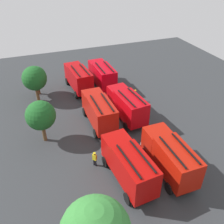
# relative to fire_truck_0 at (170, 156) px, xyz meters

# --- Properties ---
(ground_plane) EXTENTS (56.85, 56.85, 0.00)m
(ground_plane) POSITION_rel_fire_truck_0_xyz_m (10.02, 2.16, -2.15)
(ground_plane) COLOR #2D3033
(fire_truck_0) EXTENTS (7.21, 2.78, 3.88)m
(fire_truck_0) POSITION_rel_fire_truck_0_xyz_m (0.00, 0.00, 0.00)
(fire_truck_0) COLOR #A91408
(fire_truck_0) RESTS_ON ground
(fire_truck_1) EXTENTS (7.37, 3.22, 3.88)m
(fire_truck_1) POSITION_rel_fire_truck_0_xyz_m (9.92, 0.19, 0.00)
(fire_truck_1) COLOR #B7070D
(fire_truck_1) RESTS_ON ground
(fire_truck_2) EXTENTS (7.23, 2.82, 3.88)m
(fire_truck_2) POSITION_rel_fire_truck_0_xyz_m (19.58, 0.25, 0.00)
(fire_truck_2) COLOR #BB0310
(fire_truck_2) RESTS_ON ground
(fire_truck_3) EXTENTS (7.37, 3.22, 3.88)m
(fire_truck_3) POSITION_rel_fire_truck_0_xyz_m (0.38, 4.13, 0.00)
(fire_truck_3) COLOR #A90906
(fire_truck_3) RESTS_ON ground
(fire_truck_4) EXTENTS (7.21, 2.78, 3.88)m
(fire_truck_4) POSITION_rel_fire_truck_0_xyz_m (9.88, 3.91, 0.00)
(fire_truck_4) COLOR #A8130A
(fire_truck_4) RESTS_ON ground
(fire_truck_5) EXTENTS (7.36, 3.19, 3.88)m
(fire_truck_5) POSITION_rel_fire_truck_0_xyz_m (19.75, 4.04, 0.00)
(fire_truck_5) COLOR #AA0609
(fire_truck_5) RESTS_ON ground
(firefighter_0) EXTENTS (0.48, 0.45, 1.71)m
(firefighter_0) POSITION_rel_fire_truck_0_xyz_m (3.32, 6.53, -1.20)
(firefighter_0) COLOR black
(firefighter_0) RESTS_ON ground
(firefighter_1) EXTENTS (0.41, 0.48, 1.67)m
(firefighter_1) POSITION_rel_fire_truck_0_xyz_m (24.44, 4.00, -1.22)
(firefighter_1) COLOR black
(firefighter_1) RESTS_ON ground
(firefighter_2) EXTENTS (0.48, 0.38, 1.83)m
(firefighter_2) POSITION_rel_fire_truck_0_xyz_m (25.86, 3.70, -1.12)
(firefighter_2) COLOR black
(firefighter_2) RESTS_ON ground
(firefighter_3) EXTENTS (0.42, 0.29, 1.79)m
(firefighter_3) POSITION_rel_fire_truck_0_xyz_m (13.61, -2.76, -1.14)
(firefighter_3) COLOR black
(firefighter_3) RESTS_ON ground
(tree_1) EXTENTS (3.32, 3.32, 5.14)m
(tree_1) POSITION_rel_fire_truck_0_xyz_m (9.20, 10.79, 1.30)
(tree_1) COLOR brown
(tree_1) RESTS_ON ground
(tree_2) EXTENTS (3.44, 3.44, 5.33)m
(tree_2) POSITION_rel_fire_truck_0_xyz_m (18.66, 10.50, 1.44)
(tree_2) COLOR brown
(tree_2) RESTS_ON ground
(tree_3) EXTENTS (2.88, 2.88, 4.47)m
(tree_3) POSITION_rel_fire_truck_0_xyz_m (20.65, 10.15, 0.86)
(tree_3) COLOR brown
(tree_3) RESTS_ON ground
(traffic_cone_0) EXTENTS (0.46, 0.46, 0.66)m
(traffic_cone_0) POSITION_rel_fire_truck_0_xyz_m (15.70, -1.56, -1.82)
(traffic_cone_0) COLOR #F2600C
(traffic_cone_0) RESTS_ON ground
(traffic_cone_1) EXTENTS (0.51, 0.51, 0.73)m
(traffic_cone_1) POSITION_rel_fire_truck_0_xyz_m (14.22, -0.12, -1.79)
(traffic_cone_1) COLOR #F2600C
(traffic_cone_1) RESTS_ON ground
(traffic_cone_2) EXTENTS (0.51, 0.51, 0.73)m
(traffic_cone_2) POSITION_rel_fire_truck_0_xyz_m (2.91, -2.78, -1.79)
(traffic_cone_2) COLOR #F2600C
(traffic_cone_2) RESTS_ON ground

